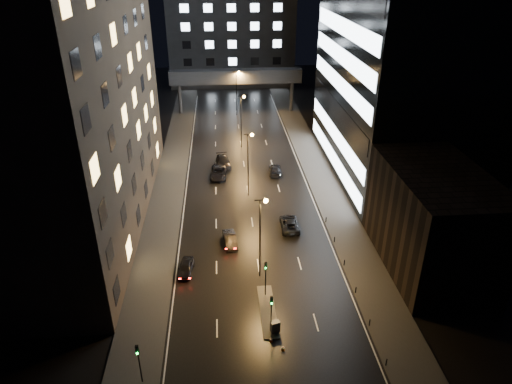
{
  "coord_description": "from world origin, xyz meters",
  "views": [
    {
      "loc": [
        -3.88,
        -34.2,
        33.08
      ],
      "look_at": [
        0.65,
        21.36,
        4.0
      ],
      "focal_mm": 32.0,
      "sensor_mm": 36.0,
      "label": 1
    }
  ],
  "objects_px": {
    "car_away_d": "(223,162)",
    "car_toward_b": "(275,170)",
    "car_away_c": "(219,173)",
    "car_away_b": "(230,239)",
    "utility_cabinet": "(275,326)",
    "car_toward_a": "(289,224)",
    "car_away_a": "(186,268)"
  },
  "relations": [
    {
      "from": "car_away_b",
      "to": "car_away_d",
      "type": "xyz_separation_m",
      "value": [
        -0.42,
        24.56,
        0.1
      ]
    },
    {
      "from": "car_away_d",
      "to": "car_toward_b",
      "type": "bearing_deg",
      "value": -30.71
    },
    {
      "from": "car_away_b",
      "to": "car_away_d",
      "type": "height_order",
      "value": "car_away_d"
    },
    {
      "from": "car_away_b",
      "to": "car_toward_a",
      "type": "distance_m",
      "value": 8.77
    },
    {
      "from": "car_away_a",
      "to": "car_away_c",
      "type": "distance_m",
      "value": 25.89
    },
    {
      "from": "car_away_b",
      "to": "utility_cabinet",
      "type": "xyz_separation_m",
      "value": [
        3.91,
        -15.83,
        0.06
      ]
    },
    {
      "from": "car_away_c",
      "to": "car_toward_b",
      "type": "bearing_deg",
      "value": 7.5
    },
    {
      "from": "car_away_b",
      "to": "utility_cabinet",
      "type": "distance_m",
      "value": 16.31
    },
    {
      "from": "car_away_c",
      "to": "car_toward_a",
      "type": "distance_m",
      "value": 19.36
    },
    {
      "from": "car_away_c",
      "to": "utility_cabinet",
      "type": "height_order",
      "value": "car_away_c"
    },
    {
      "from": "car_away_c",
      "to": "car_toward_b",
      "type": "xyz_separation_m",
      "value": [
        9.55,
        0.56,
        -0.07
      ]
    },
    {
      "from": "car_away_b",
      "to": "car_away_d",
      "type": "bearing_deg",
      "value": 83.79
    },
    {
      "from": "car_away_c",
      "to": "car_toward_b",
      "type": "distance_m",
      "value": 9.56
    },
    {
      "from": "car_away_a",
      "to": "car_toward_b",
      "type": "relative_size",
      "value": 0.81
    },
    {
      "from": "car_away_a",
      "to": "car_toward_b",
      "type": "distance_m",
      "value": 29.45
    },
    {
      "from": "car_away_d",
      "to": "car_away_c",
      "type": "bearing_deg",
      "value": -107.84
    },
    {
      "from": "car_away_d",
      "to": "utility_cabinet",
      "type": "bearing_deg",
      "value": -90.39
    },
    {
      "from": "car_away_d",
      "to": "car_toward_a",
      "type": "height_order",
      "value": "car_away_d"
    },
    {
      "from": "car_away_a",
      "to": "car_away_d",
      "type": "xyz_separation_m",
      "value": [
        4.93,
        30.03,
        0.11
      ]
    },
    {
      "from": "car_away_d",
      "to": "car_toward_a",
      "type": "relative_size",
      "value": 1.07
    },
    {
      "from": "car_away_b",
      "to": "car_away_c",
      "type": "height_order",
      "value": "car_away_c"
    },
    {
      "from": "car_away_b",
      "to": "car_away_c",
      "type": "distance_m",
      "value": 20.15
    },
    {
      "from": "car_away_c",
      "to": "utility_cabinet",
      "type": "relative_size",
      "value": 4.62
    },
    {
      "from": "car_away_b",
      "to": "car_away_c",
      "type": "relative_size",
      "value": 0.75
    },
    {
      "from": "car_away_a",
      "to": "car_away_c",
      "type": "xyz_separation_m",
      "value": [
        4.04,
        25.58,
        0.1
      ]
    },
    {
      "from": "car_away_a",
      "to": "car_away_d",
      "type": "height_order",
      "value": "car_away_d"
    },
    {
      "from": "car_away_d",
      "to": "car_toward_b",
      "type": "xyz_separation_m",
      "value": [
        8.65,
        -3.89,
        -0.08
      ]
    },
    {
      "from": "car_toward_a",
      "to": "car_toward_b",
      "type": "distance_m",
      "value": 17.44
    },
    {
      "from": "car_away_d",
      "to": "car_toward_b",
      "type": "relative_size",
      "value": 1.12
    },
    {
      "from": "car_toward_a",
      "to": "car_away_d",
      "type": "bearing_deg",
      "value": -66.54
    },
    {
      "from": "car_away_b",
      "to": "car_toward_b",
      "type": "relative_size",
      "value": 0.86
    },
    {
      "from": "car_away_b",
      "to": "car_away_c",
      "type": "bearing_deg",
      "value": 86.54
    }
  ]
}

